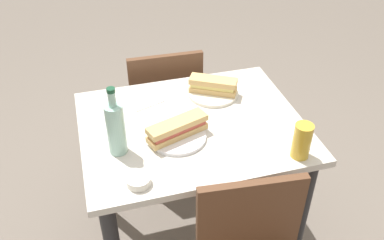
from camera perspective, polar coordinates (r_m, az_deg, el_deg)
ground_plane at (r=2.32m, az=0.00°, el=-15.76°), size 8.00×8.00×0.00m
dining_table at (r=1.87m, az=0.00°, el=-4.10°), size 0.92×0.74×0.77m
chair_far at (r=2.38m, az=-3.74°, el=1.98°), size 0.41×0.41×0.85m
plate_near at (r=1.70m, az=-1.94°, el=-2.23°), size 0.23×0.23×0.01m
baguette_sandwich_near at (r=1.67m, az=-1.97°, el=-1.12°), size 0.26×0.15×0.07m
knife_near at (r=1.72m, az=-3.19°, el=-1.20°), size 0.17×0.08×0.01m
plate_far at (r=1.96m, az=2.80°, el=3.65°), size 0.23×0.23×0.01m
baguette_sandwich_far at (r=1.93m, az=2.84°, el=4.68°), size 0.22×0.17×0.07m
knife_far at (r=2.00m, az=2.81°, el=4.78°), size 0.13×0.14×0.01m
water_bottle at (r=1.59m, az=-10.16°, el=-1.02°), size 0.07×0.07×0.28m
beer_glass at (r=1.63m, az=14.50°, el=-2.71°), size 0.07×0.07×0.14m
olive_bowl at (r=1.51m, az=-7.18°, el=-8.09°), size 0.09×0.09×0.03m
paper_napkin at (r=1.93m, az=-6.57°, el=2.81°), size 0.18×0.18×0.00m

